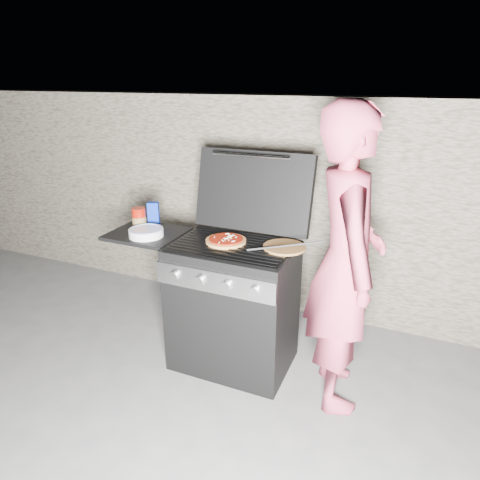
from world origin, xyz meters
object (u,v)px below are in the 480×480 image
at_px(pizza_topped, 226,240).
at_px(sauce_jar, 139,218).
at_px(person, 345,263).
at_px(gas_grill, 201,299).

distance_m(pizza_topped, sauce_jar, 0.71).
bearing_deg(person, sauce_jar, 67.36).
distance_m(gas_grill, person, 1.08).
distance_m(gas_grill, sauce_jar, 0.74).
distance_m(sauce_jar, person, 1.50).
height_order(sauce_jar, person, person).
height_order(gas_grill, pizza_topped, pizza_topped).
bearing_deg(pizza_topped, gas_grill, -173.90).
bearing_deg(pizza_topped, person, -3.02).
relative_size(gas_grill, sauce_jar, 8.92).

